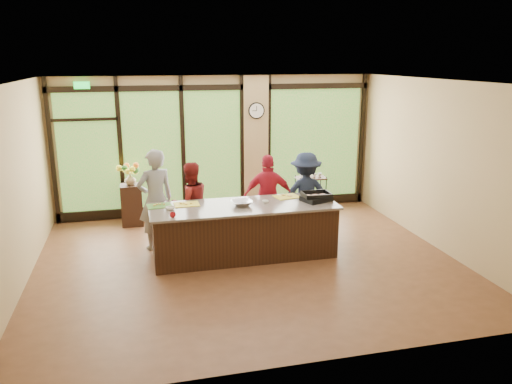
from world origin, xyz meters
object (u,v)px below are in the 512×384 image
flower_stand (132,205)px  bar_cart (310,189)px  roasting_pan (316,199)px  cook_right (305,194)px  island_base (244,232)px  cook_left (156,200)px

flower_stand → bar_cart: bar_cart is taller
roasting_pan → bar_cart: 2.28m
cook_right → roasting_pan: cook_right is taller
roasting_pan → cook_right: bearing=64.9°
roasting_pan → bar_cart: bearing=53.3°
cook_right → roasting_pan: 0.82m
island_base → roasting_pan: roasting_pan is taller
cook_left → bar_cart: cook_left is taller
flower_stand → cook_left: bearing=-72.8°
cook_left → flower_stand: cook_left is taller
cook_left → flower_stand: 1.60m
cook_left → cook_right: cook_left is taller
island_base → roasting_pan: (1.30, -0.04, 0.52)m
flower_stand → bar_cart: bearing=-0.8°
roasting_pan → island_base: bearing=158.8°
island_base → cook_left: bearing=153.4°
cook_left → flower_stand: bearing=-92.2°
roasting_pan → bar_cart: (0.67, 2.14, -0.42)m
roasting_pan → flower_stand: roasting_pan is taller
cook_left → bar_cart: (3.42, 1.37, -0.37)m
bar_cart → flower_stand: bearing=-175.8°
bar_cart → cook_right: bearing=-108.1°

